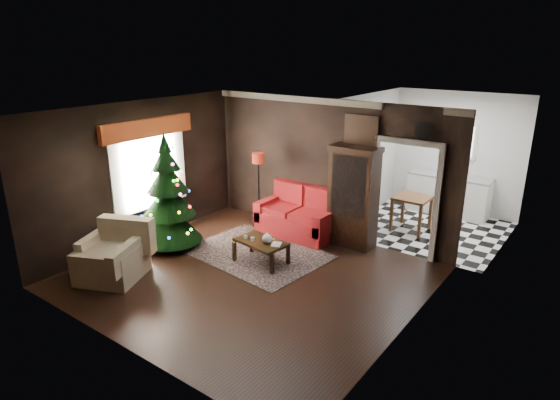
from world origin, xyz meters
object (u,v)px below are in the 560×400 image
Objects in this scene: armchair at (110,253)px; teapot at (267,239)px; loveseat at (297,212)px; floor_lamp at (259,190)px; christmas_tree at (168,196)px; wall_clock at (424,131)px; curio_cabinet at (353,199)px; kitchen_table at (411,213)px; coffee_table at (261,251)px.

armchair is 2.67m from teapot.
loveseat is at bearing 42.67° from armchair.
armchair is at bearing -112.96° from loveseat.
floor_lamp is 0.72× the size of christmas_tree.
wall_clock reaches higher than loveseat.
armchair is (-2.61, -3.67, -0.49)m from curio_cabinet.
armchair is at bearing -134.73° from wall_clock.
christmas_tree is (-0.72, -1.85, 0.22)m from floor_lamp.
armchair is at bearing -133.96° from teapot.
kitchen_table is (0.65, 1.43, -0.57)m from curio_cabinet.
coffee_table is at bearing -49.97° from floor_lamp.
wall_clock reaches higher than curio_cabinet.
floor_lamp is at bearing 56.36° from armchair.
christmas_tree is 5.04m from kitchen_table.
loveseat is 1.04× the size of floor_lamp.
curio_cabinet is 2.10m from floor_lamp.
coffee_table is 3.52m from kitchen_table.
kitchen_table is at bearing 33.03° from armchair.
loveseat is 1.57m from teapot.
floor_lamp is 3.66m from wall_clock.
curio_cabinet is at bearing 66.54° from teapot.
teapot is at bearing -113.46° from curio_cabinet.
christmas_tree is 1.60m from armchair.
christmas_tree is 3.05× the size of kitchen_table.
curio_cabinet is (1.15, 0.22, 0.45)m from loveseat.
christmas_tree reaches higher than armchair.
floor_lamp is 1.94m from teapot.
curio_cabinet is 4.53m from armchair.
floor_lamp is 3.38m from armchair.
kitchen_table reaches higher than teapot.
curio_cabinet is at bearing 10.83° from loveseat.
coffee_table is 2.93× the size of wall_clock.
christmas_tree is 2.10m from coffee_table.
floor_lamp is 1.99m from christmas_tree.
coffee_table is at bearing 14.35° from christmas_tree.
kitchen_table is (-0.55, 1.25, -2.00)m from wall_clock.
wall_clock is (3.27, 0.53, 1.55)m from floor_lamp.
curio_cabinet is at bearing 38.21° from christmas_tree.
floor_lamp is 8.16× the size of teapot.
kitchen_table reaches higher than coffee_table.
christmas_tree is at bearing -167.50° from teapot.
teapot is at bearing -135.48° from wall_clock.
loveseat is at bearing 7.99° from floor_lamp.
floor_lamp is at bearing 133.23° from teapot.
floor_lamp is 2.18× the size of kitchen_table.
curio_cabinet is 5.94× the size of wall_clock.
floor_lamp is (-2.07, -0.35, -0.12)m from curio_cabinet.
curio_cabinet is 1.16× the size of floor_lamp.
coffee_table is (0.23, -1.50, -0.28)m from loveseat.
loveseat is 2.62m from christmas_tree.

